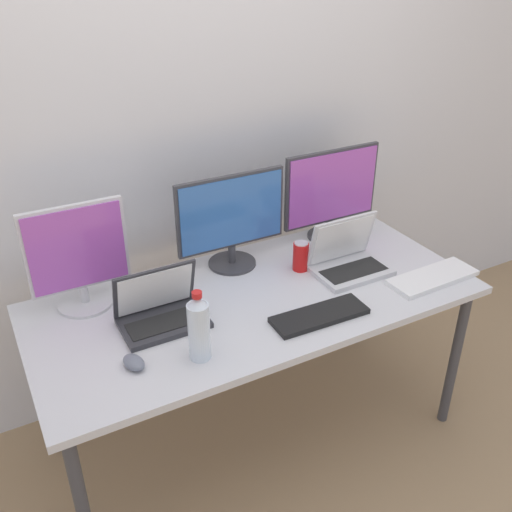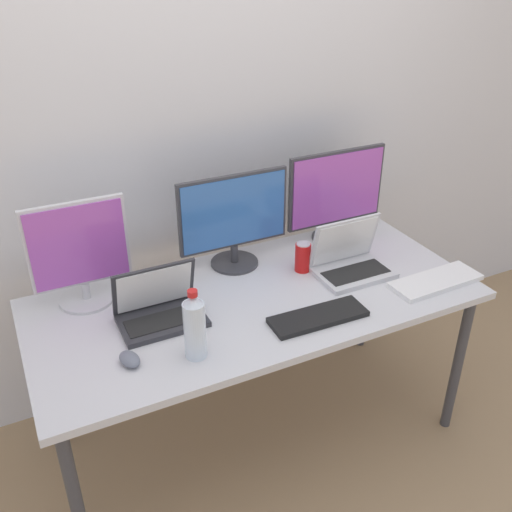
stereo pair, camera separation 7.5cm
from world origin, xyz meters
name	(u,v)px [view 2 (the right image)]	position (x,y,z in m)	size (l,w,h in m)	color
ground_plane	(256,433)	(0.00, 0.00, 0.00)	(16.00, 16.00, 0.00)	#9E7F5B
wall_back	(195,117)	(0.00, 0.59, 1.30)	(7.00, 0.08, 2.60)	silver
work_desk	(256,309)	(0.00, 0.00, 0.68)	(1.74, 0.79, 0.74)	#424247
monitor_left	(79,253)	(-0.60, 0.26, 0.95)	(0.37, 0.21, 0.41)	silver
monitor_center	(234,218)	(0.03, 0.27, 0.96)	(0.48, 0.20, 0.41)	#38383D
monitor_right	(336,193)	(0.54, 0.28, 0.97)	(0.48, 0.19, 0.42)	#38383D
laptop_silver	(159,308)	(-0.38, 0.02, 0.79)	(0.31, 0.20, 0.21)	#2D2D33
laptop_secondary	(350,260)	(0.43, 0.00, 0.79)	(0.31, 0.22, 0.23)	silver
keyboard_main	(436,281)	(0.70, -0.24, 0.75)	(0.39, 0.14, 0.02)	white
keyboard_aux	(318,317)	(0.14, -0.24, 0.75)	(0.37, 0.13, 0.02)	black
mouse_by_keyboard	(130,359)	(-0.55, -0.18, 0.76)	(0.06, 0.09, 0.04)	slate
water_bottle	(195,327)	(-0.34, -0.24, 0.86)	(0.07, 0.07, 0.26)	silver
soda_can_near_keyboard	(303,257)	(0.26, 0.10, 0.80)	(0.07, 0.07, 0.13)	red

